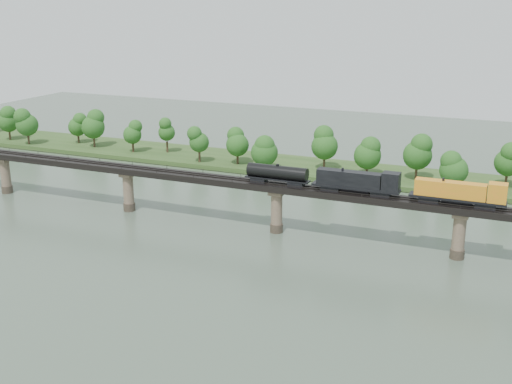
% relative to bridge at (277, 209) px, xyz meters
% --- Properties ---
extents(ground, '(400.00, 400.00, 0.00)m').
position_rel_bridge_xyz_m(ground, '(0.00, -30.00, -5.46)').
color(ground, '#3B4B3C').
rests_on(ground, ground).
extents(far_bank, '(300.00, 24.00, 1.60)m').
position_rel_bridge_xyz_m(far_bank, '(0.00, 55.00, -4.66)').
color(far_bank, '#2B471C').
rests_on(far_bank, ground).
extents(bridge, '(236.00, 30.00, 11.50)m').
position_rel_bridge_xyz_m(bridge, '(0.00, 0.00, 0.00)').
color(bridge, '#473A2D').
rests_on(bridge, ground).
extents(bridge_superstructure, '(220.00, 4.90, 0.75)m').
position_rel_bridge_xyz_m(bridge_superstructure, '(0.00, 0.00, 6.33)').
color(bridge_superstructure, black).
rests_on(bridge_superstructure, bridge).
extents(far_treeline, '(289.06, 17.54, 13.60)m').
position_rel_bridge_xyz_m(far_treeline, '(-8.21, 50.52, 3.37)').
color(far_treeline, '#382619').
rests_on(far_treeline, far_bank).
extents(freight_train, '(76.81, 2.99, 5.29)m').
position_rel_bridge_xyz_m(freight_train, '(32.19, -0.00, 8.57)').
color(freight_train, black).
rests_on(freight_train, bridge).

